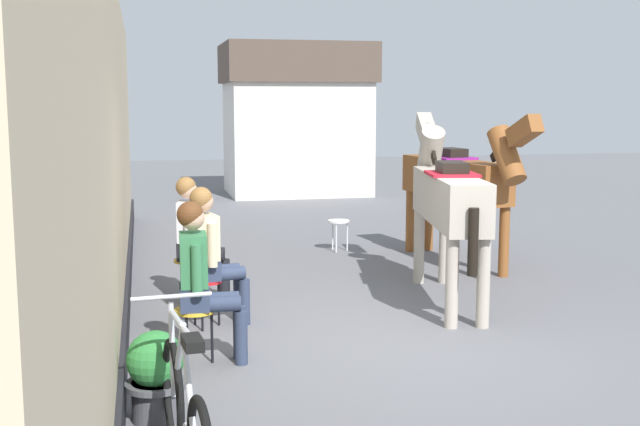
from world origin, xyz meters
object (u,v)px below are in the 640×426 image
(flower_planter_near, at_px, (156,374))
(leaning_bicycle, at_px, (185,418))
(seated_visitor_near, at_px, (202,274))
(saddled_horse_near, at_px, (447,197))
(seated_visitor_far, at_px, (195,233))
(spare_stool_white, at_px, (339,224))
(saddled_horse_far, at_px, (459,180))
(seated_visitor_middle, at_px, (210,249))

(flower_planter_near, xyz_separation_m, leaning_bicycle, (0.15, -0.98, 0.06))
(seated_visitor_near, relative_size, saddled_horse_near, 0.47)
(seated_visitor_far, xyz_separation_m, saddled_horse_near, (2.72, -0.53, 0.38))
(flower_planter_near, height_order, spare_stool_white, flower_planter_near)
(seated_visitor_near, height_order, seated_visitor_far, same)
(seated_visitor_near, height_order, saddled_horse_far, saddled_horse_far)
(leaning_bicycle, distance_m, spare_stool_white, 7.30)
(seated_visitor_far, bearing_deg, leaning_bicycle, -94.64)
(saddled_horse_far, height_order, leaning_bicycle, saddled_horse_far)
(saddled_horse_far, relative_size, spare_stool_white, 6.48)
(saddled_horse_far, bearing_deg, saddled_horse_near, -116.41)
(saddled_horse_near, height_order, saddled_horse_far, same)
(seated_visitor_far, xyz_separation_m, spare_stool_white, (2.26, 2.56, -0.38))
(spare_stool_white, bearing_deg, seated_visitor_far, -131.48)
(saddled_horse_near, height_order, flower_planter_near, saddled_horse_near)
(seated_visitor_far, distance_m, saddled_horse_near, 2.79)
(seated_visitor_near, distance_m, saddled_horse_near, 3.25)
(saddled_horse_far, bearing_deg, seated_visitor_near, -137.56)
(leaning_bicycle, bearing_deg, saddled_horse_near, 50.58)
(seated_visitor_far, height_order, saddled_horse_near, saddled_horse_near)
(seated_visitor_near, height_order, leaning_bicycle, seated_visitor_near)
(seated_visitor_near, xyz_separation_m, saddled_horse_near, (2.80, 1.59, 0.38))
(seated_visitor_far, relative_size, leaning_bicycle, 0.79)
(seated_visitor_far, height_order, leaning_bicycle, seated_visitor_far)
(spare_stool_white, bearing_deg, seated_visitor_near, -116.62)
(seated_visitor_near, bearing_deg, seated_visitor_middle, 81.37)
(seated_visitor_far, relative_size, saddled_horse_far, 0.47)
(flower_planter_near, xyz_separation_m, spare_stool_white, (2.76, 5.83, 0.07))
(seated_visitor_far, height_order, flower_planter_near, seated_visitor_far)
(seated_visitor_middle, xyz_separation_m, leaning_bicycle, (-0.43, -3.24, -0.38))
(saddled_horse_far, height_order, spare_stool_white, saddled_horse_far)
(saddled_horse_near, distance_m, spare_stool_white, 3.21)
(seated_visitor_near, height_order, spare_stool_white, seated_visitor_near)
(saddled_horse_far, bearing_deg, spare_stool_white, 135.35)
(seated_visitor_far, bearing_deg, spare_stool_white, 48.52)
(saddled_horse_far, bearing_deg, seated_visitor_middle, -147.28)
(flower_planter_near, bearing_deg, saddled_horse_near, 40.50)
(seated_visitor_far, distance_m, spare_stool_white, 3.44)
(seated_visitor_middle, xyz_separation_m, flower_planter_near, (-0.58, -2.26, -0.44))
(seated_visitor_middle, height_order, flower_planter_near, seated_visitor_middle)
(seated_visitor_near, relative_size, leaning_bicycle, 0.79)
(seated_visitor_near, xyz_separation_m, saddled_horse_far, (3.68, 3.37, 0.38))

